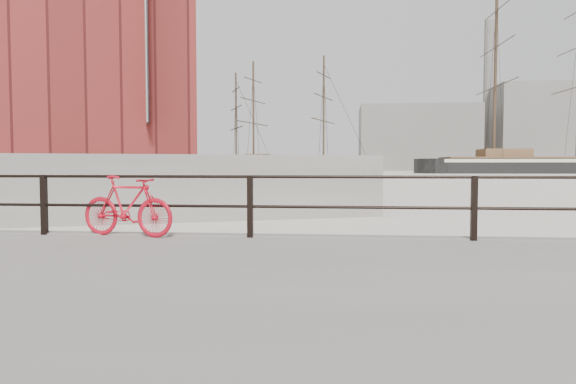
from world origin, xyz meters
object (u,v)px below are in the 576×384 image
(bicycle, at_px, (127,206))
(schooner_mid, at_px, (288,174))
(schooner_left, at_px, (205,174))
(workboat_far, at_px, (87,178))

(bicycle, xyz_separation_m, schooner_mid, (-5.42, 81.39, -0.85))
(schooner_mid, xyz_separation_m, schooner_left, (-13.12, -6.37, 0.00))
(workboat_far, bearing_deg, schooner_left, 69.37)
(schooner_left, xyz_separation_m, workboat_far, (-7.16, -26.03, 0.00))
(schooner_mid, height_order, workboat_far, schooner_mid)
(schooner_mid, relative_size, schooner_left, 1.25)
(schooner_left, relative_size, workboat_far, 1.95)
(bicycle, height_order, schooner_mid, schooner_mid)
(bicycle, distance_m, schooner_mid, 81.58)
(bicycle, relative_size, schooner_mid, 0.06)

